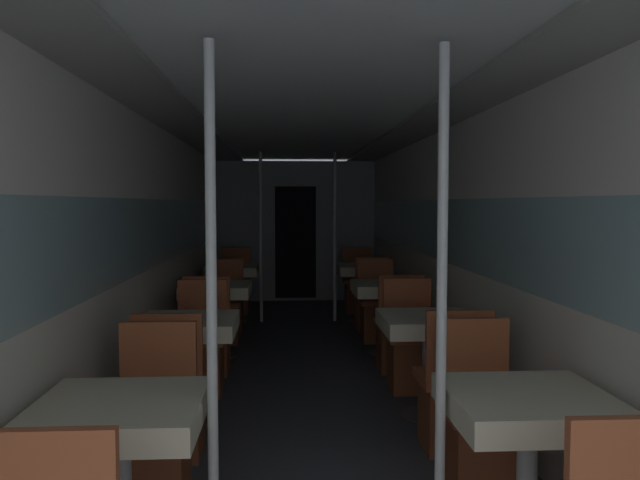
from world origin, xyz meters
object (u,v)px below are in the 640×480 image
at_px(chair_left_near_1, 173,409).
at_px(chair_right_far_1, 410,354).
at_px(chair_right_far_0, 480,438).
at_px(dining_table_right_3, 364,272).
at_px(chair_left_far_1, 201,357).
at_px(chair_left_near_2, 209,342).
at_px(dining_table_left_3, 232,273).
at_px(chair_left_near_3, 228,308).
at_px(support_pole_right_3, 335,237).
at_px(dining_table_left_0, 120,424).
at_px(dining_table_right_0, 528,415).
at_px(chair_right_near_2, 398,339).
at_px(dining_table_left_2, 216,294).
at_px(support_pole_left_3, 261,237).
at_px(chair_right_near_3, 370,306).
at_px(chair_left_far_2, 223,316).
at_px(support_pole_right_0, 442,309).
at_px(chair_right_far_2, 377,315).
at_px(chair_right_near_1, 451,404).
at_px(support_pole_left_0, 212,311).
at_px(dining_table_right_2, 387,292).
at_px(chair_left_far_3, 236,292).
at_px(chair_left_far_0, 153,445).
at_px(dining_table_left_1, 188,332).
at_px(dining_table_right_1, 429,329).
at_px(chair_right_far_3, 358,291).

bearing_deg(chair_left_near_1, chair_right_far_1, 36.42).
xyz_separation_m(chair_right_far_0, dining_table_right_3, (0.00, 4.86, 0.34)).
height_order(chair_left_far_1, chair_left_near_2, same).
distance_m(dining_table_left_3, chair_left_near_3, 0.72).
bearing_deg(chair_right_far_1, support_pole_right_3, -82.87).
distance_m(dining_table_left_0, support_pole_right_3, 5.67).
relative_size(chair_left_near_1, dining_table_left_3, 1.23).
height_order(dining_table_right_0, chair_right_far_1, chair_right_far_1).
bearing_deg(dining_table_left_3, chair_right_near_2, -55.20).
bearing_deg(dining_table_right_3, chair_right_far_1, -90.00).
distance_m(dining_table_left_0, dining_table_left_2, 3.66).
relative_size(support_pole_left_3, dining_table_right_0, 2.99).
xyz_separation_m(chair_left_far_1, chair_right_near_3, (1.71, 2.40, 0.00)).
relative_size(chair_left_far_2, chair_right_far_1, 1.00).
height_order(support_pole_right_0, dining_table_right_3, support_pole_right_0).
xyz_separation_m(chair_left_near_1, chair_right_far_2, (1.71, 3.09, 0.00)).
distance_m(chair_left_near_1, chair_right_near_3, 4.04).
relative_size(dining_table_left_0, chair_right_far_2, 0.81).
xyz_separation_m(chair_left_near_3, chair_right_near_1, (1.71, -3.66, 0.00)).
distance_m(support_pole_left_0, dining_table_right_2, 3.92).
xyz_separation_m(dining_table_left_0, dining_table_left_2, (0.00, 3.66, 0.00)).
bearing_deg(chair_left_far_3, support_pole_right_3, 154.65).
relative_size(chair_left_far_0, support_pole_right_0, 0.41).
relative_size(dining_table_left_0, dining_table_left_2, 1.00).
relative_size(dining_table_left_1, chair_right_far_1, 0.81).
distance_m(dining_table_left_1, dining_table_right_1, 1.71).
xyz_separation_m(dining_table_left_2, dining_table_left_3, (0.00, 1.83, 0.00)).
bearing_deg(chair_left_near_1, support_pole_right_3, 72.75).
relative_size(support_pole_left_0, chair_right_far_0, 2.42).
bearing_deg(chair_right_near_2, dining_table_right_2, 90.00).
bearing_deg(support_pole_left_0, dining_table_left_0, 180.00).
bearing_deg(chair_left_far_0, dining_table_left_2, -90.00).
height_order(dining_table_left_3, chair_right_near_1, chair_right_near_1).
relative_size(chair_left_near_1, dining_table_right_3, 1.23).
bearing_deg(chair_right_far_0, chair_right_far_2, -90.00).
height_order(chair_left_far_1, support_pole_right_3, support_pole_right_3).
bearing_deg(dining_table_right_1, chair_right_far_1, 90.00).
distance_m(support_pole_right_0, chair_right_near_2, 3.16).
distance_m(dining_table_left_0, chair_left_near_1, 1.25).
relative_size(dining_table_left_3, support_pole_right_0, 0.33).
bearing_deg(chair_right_far_3, support_pole_left_3, 25.35).
relative_size(dining_table_left_2, chair_left_near_3, 0.81).
xyz_separation_m(dining_table_left_0, dining_table_right_0, (1.71, 0.00, 0.00)).
relative_size(chair_left_far_0, dining_table_right_0, 1.23).
bearing_deg(chair_right_far_3, chair_right_near_3, 90.00).
xyz_separation_m(chair_left_far_3, support_pole_right_0, (1.33, -6.12, 0.80)).
height_order(dining_table_right_0, dining_table_right_3, same).
xyz_separation_m(dining_table_left_3, dining_table_right_3, (1.71, 0.00, 0.00)).
height_order(dining_table_left_3, dining_table_right_2, same).
bearing_deg(chair_left_near_3, dining_table_left_2, -90.00).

